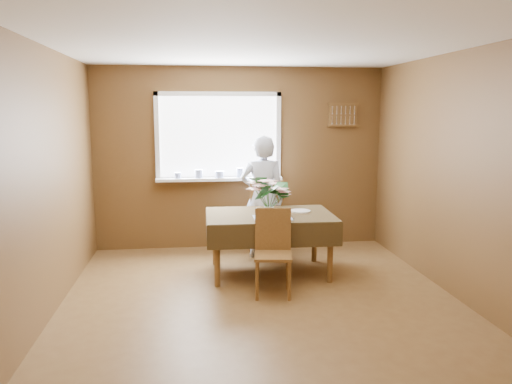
{
  "coord_description": "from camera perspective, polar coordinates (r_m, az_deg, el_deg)",
  "views": [
    {
      "loc": [
        -0.67,
        -4.64,
        1.91
      ],
      "look_at": [
        0.0,
        0.55,
        1.05
      ],
      "focal_mm": 35.0,
      "sensor_mm": 36.0,
      "label": 1
    }
  ],
  "objects": [
    {
      "name": "flower_bouquet",
      "position": [
        5.55,
        1.47,
        0.01
      ],
      "size": [
        0.53,
        0.53,
        0.46
      ],
      "rotation": [
        0.0,
        0.0,
        -0.42
      ],
      "color": "white",
      "rests_on": "dining_table"
    },
    {
      "name": "table_knife",
      "position": [
        5.65,
        4.04,
        -2.81
      ],
      "size": [
        0.03,
        0.22,
        0.0
      ],
      "primitive_type": "cube",
      "rotation": [
        0.0,
        0.0,
        0.06
      ],
      "color": "silver",
      "rests_on": "dining_table"
    },
    {
      "name": "wall_right",
      "position": [
        5.4,
        22.37,
        1.6
      ],
      "size": [
        0.0,
        4.5,
        4.5
      ],
      "primitive_type": "plane",
      "rotation": [
        1.57,
        0.0,
        -1.57
      ],
      "color": "brown",
      "rests_on": "floor"
    },
    {
      "name": "seated_woman",
      "position": [
        6.47,
        0.77,
        -0.57
      ],
      "size": [
        0.65,
        0.49,
        1.6
      ],
      "primitive_type": "imported",
      "rotation": [
        0.0,
        0.0,
        2.94
      ],
      "color": "white",
      "rests_on": "floor"
    },
    {
      "name": "side_plate",
      "position": [
        5.97,
        5.07,
        -2.18
      ],
      "size": [
        0.3,
        0.3,
        0.01
      ],
      "primitive_type": "cylinder",
      "rotation": [
        0.0,
        0.0,
        -0.27
      ],
      "color": "white",
      "rests_on": "dining_table"
    },
    {
      "name": "wall_front",
      "position": [
        2.57,
        8.07,
        -5.59
      ],
      "size": [
        4.0,
        0.0,
        4.0
      ],
      "primitive_type": "plane",
      "rotation": [
        -1.57,
        0.0,
        0.0
      ],
      "color": "brown",
      "rests_on": "floor"
    },
    {
      "name": "wall_back",
      "position": [
        6.96,
        -1.8,
        3.87
      ],
      "size": [
        4.0,
        0.0,
        4.0
      ],
      "primitive_type": "plane",
      "rotation": [
        1.57,
        0.0,
        0.0
      ],
      "color": "brown",
      "rests_on": "floor"
    },
    {
      "name": "chair_far",
      "position": [
        6.65,
        1.07,
        -2.53
      ],
      "size": [
        0.43,
        0.43,
        1.0
      ],
      "rotation": [
        0.0,
        0.0,
        3.13
      ],
      "color": "brown",
      "rests_on": "floor"
    },
    {
      "name": "window_assembly",
      "position": [
        6.87,
        -4.2,
        4.65
      ],
      "size": [
        1.72,
        0.2,
        1.22
      ],
      "color": "white",
      "rests_on": "wall_back"
    },
    {
      "name": "dining_table",
      "position": [
        5.84,
        1.57,
        -3.34
      ],
      "size": [
        1.5,
        1.04,
        0.72
      ],
      "rotation": [
        0.0,
        0.0,
        -0.02
      ],
      "color": "brown",
      "rests_on": "floor"
    },
    {
      "name": "ceiling",
      "position": [
        4.73,
        0.89,
        16.49
      ],
      "size": [
        4.5,
        4.5,
        0.0
      ],
      "primitive_type": "plane",
      "rotation": [
        3.14,
        0.0,
        0.0
      ],
      "color": "white",
      "rests_on": "wall_back"
    },
    {
      "name": "chair_near",
      "position": [
        5.26,
        1.95,
        -6.34
      ],
      "size": [
        0.43,
        0.43,
        0.89
      ],
      "rotation": [
        0.0,
        0.0,
        -0.15
      ],
      "color": "brown",
      "rests_on": "floor"
    },
    {
      "name": "floor",
      "position": [
        5.07,
        0.82,
        -12.82
      ],
      "size": [
        4.5,
        4.5,
        0.0
      ],
      "primitive_type": "plane",
      "color": "brown",
      "rests_on": "ground"
    },
    {
      "name": "spoon_rack",
      "position": [
        7.18,
        9.93,
        8.7
      ],
      "size": [
        0.44,
        0.05,
        0.33
      ],
      "color": "brown",
      "rests_on": "wall_back"
    },
    {
      "name": "wall_left",
      "position": [
        4.87,
        -23.11,
        0.8
      ],
      "size": [
        0.0,
        4.5,
        4.5
      ],
      "primitive_type": "plane",
      "rotation": [
        1.57,
        0.0,
        1.57
      ],
      "color": "brown",
      "rests_on": "floor"
    }
  ]
}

